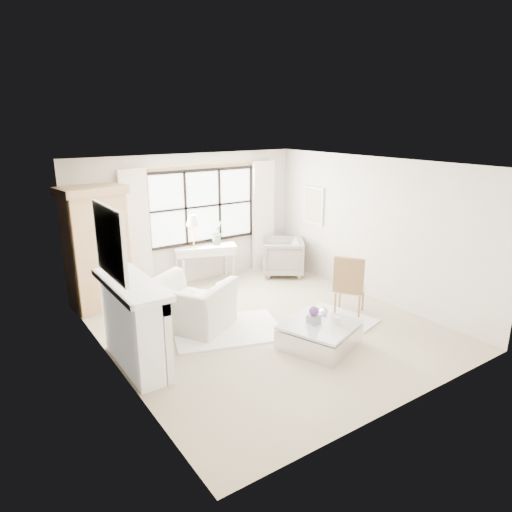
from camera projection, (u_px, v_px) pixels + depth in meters
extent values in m
plane|color=tan|center=(266.00, 326.00, 7.69)|extent=(5.50, 5.50, 0.00)
plane|color=white|center=(267.00, 164.00, 6.92)|extent=(5.50, 5.50, 0.00)
plane|color=beige|center=(190.00, 220.00, 9.49)|extent=(5.00, 0.00, 5.00)
plane|color=silver|center=(408.00, 304.00, 5.13)|extent=(5.00, 0.00, 5.00)
plane|color=white|center=(111.00, 279.00, 5.96)|extent=(0.00, 5.50, 5.50)
plane|color=beige|center=(374.00, 229.00, 8.65)|extent=(0.00, 5.50, 5.50)
cube|color=white|center=(203.00, 206.00, 9.56)|extent=(2.40, 0.02, 1.50)
cylinder|color=#B98F40|center=(203.00, 164.00, 9.26)|extent=(3.30, 0.04, 0.04)
cube|color=silver|center=(136.00, 234.00, 8.79)|extent=(0.55, 0.10, 2.47)
cube|color=white|center=(263.00, 216.00, 10.41)|extent=(0.55, 0.10, 2.47)
cube|color=white|center=(131.00, 328.00, 6.29)|extent=(0.34, 1.50, 1.18)
cube|color=#AFAFB6|center=(143.00, 328.00, 6.40)|extent=(0.03, 1.22, 0.97)
cube|color=black|center=(145.00, 342.00, 6.47)|extent=(0.06, 0.52, 0.50)
cube|color=white|center=(130.00, 284.00, 6.13)|extent=(0.58, 1.66, 0.08)
cube|color=white|center=(110.00, 242.00, 5.84)|extent=(0.05, 1.15, 0.95)
cube|color=#B7BDC3|center=(112.00, 242.00, 5.85)|extent=(0.02, 1.00, 0.80)
cube|color=silver|center=(313.00, 206.00, 9.93)|extent=(0.04, 0.62, 0.82)
cube|color=beige|center=(313.00, 206.00, 9.92)|extent=(0.01, 0.52, 0.72)
cylinder|color=black|center=(119.00, 272.00, 6.43)|extent=(0.12, 0.12, 0.03)
cylinder|color=black|center=(118.00, 261.00, 6.38)|extent=(0.03, 0.03, 0.30)
cone|color=beige|center=(117.00, 245.00, 6.31)|extent=(0.22, 0.22, 0.18)
cube|color=tan|center=(97.00, 252.00, 8.22)|extent=(1.08, 0.74, 2.10)
cube|color=tan|center=(91.00, 190.00, 7.90)|extent=(1.21, 0.86, 0.14)
cube|color=white|center=(205.00, 251.00, 9.62)|extent=(1.31, 0.82, 0.14)
cube|color=white|center=(205.00, 247.00, 9.59)|extent=(1.38, 0.87, 0.06)
cylinder|color=#C18F43|center=(194.00, 247.00, 9.44)|extent=(0.14, 0.14, 0.03)
cylinder|color=#C18F43|center=(193.00, 235.00, 9.37)|extent=(0.02, 0.02, 0.46)
cone|color=beige|center=(193.00, 220.00, 9.28)|extent=(0.28, 0.28, 0.22)
imported|color=#5A724C|center=(217.00, 233.00, 9.67)|extent=(0.34, 0.32, 0.49)
cylinder|color=silver|center=(228.00, 309.00, 8.36)|extent=(0.26, 0.26, 0.03)
cylinder|color=silver|center=(227.00, 297.00, 8.30)|extent=(0.06, 0.06, 0.44)
cylinder|color=white|center=(227.00, 284.00, 8.23)|extent=(0.40, 0.40, 0.03)
cube|color=white|center=(227.00, 330.00, 7.53)|extent=(2.04, 1.72, 0.03)
cube|color=silver|center=(325.00, 326.00, 7.65)|extent=(1.91, 1.63, 0.03)
imported|color=silver|center=(189.00, 305.00, 7.53)|extent=(1.61, 1.67, 0.83)
imported|color=gray|center=(283.00, 257.00, 10.18)|extent=(1.24, 1.23, 0.82)
cube|color=silver|center=(350.00, 289.00, 8.11)|extent=(0.65, 0.66, 0.07)
cube|color=olive|center=(349.00, 276.00, 7.81)|extent=(0.31, 0.43, 0.60)
cube|color=silver|center=(319.00, 337.00, 6.97)|extent=(1.28, 1.28, 0.32)
cube|color=silver|center=(320.00, 325.00, 6.91)|extent=(1.28, 1.28, 0.04)
cube|color=gray|center=(314.00, 319.00, 6.91)|extent=(0.17, 0.17, 0.12)
sphere|color=#5B2D71|center=(314.00, 311.00, 6.87)|extent=(0.15, 0.15, 0.15)
cylinder|color=beige|center=(337.00, 321.00, 6.86)|extent=(0.09, 0.09, 0.12)
imported|color=silver|center=(324.00, 310.00, 7.20)|extent=(0.15, 0.15, 0.15)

